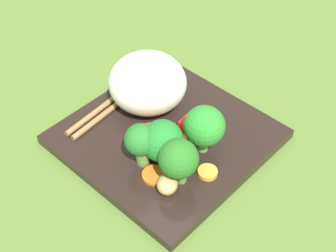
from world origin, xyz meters
TOP-DOWN VIEW (x-y plane):
  - ground_plane at (0.00, 0.00)cm, footprint 110.00×110.00cm
  - square_plate at (0.00, 0.00)cm, footprint 23.51×23.51cm
  - rice_mound at (5.45, -2.19)cm, footprint 14.04×13.98cm
  - broccoli_floret_0 at (-3.10, 3.80)cm, footprint 5.00×5.00cm
  - broccoli_floret_1 at (-6.49, 4.70)cm, footprint 4.60×4.60cm
  - broccoli_floret_2 at (-5.20, -1.10)cm, footprint 4.98×4.98cm
  - broccoli_floret_3 at (-1.40, 5.59)cm, footprint 3.84×3.84cm
  - carrot_slice_0 at (0.06, 0.46)cm, footprint 2.62×2.62cm
  - carrot_slice_1 at (-2.08, 0.43)cm, footprint 2.20×2.20cm
  - carrot_slice_2 at (-5.15, 2.36)cm, footprint 2.57×2.57cm
  - carrot_slice_3 at (-8.15, 1.41)cm, footprint 3.35×3.35cm
  - carrot_slice_4 at (-3.93, 6.02)cm, footprint 4.10×4.10cm
  - pepper_chunk_0 at (-1.03, 2.32)cm, footprint 3.67×3.68cm
  - pepper_chunk_1 at (-1.70, -2.33)cm, footprint 2.01×2.26cm
  - pepper_chunk_2 at (1.10, 2.59)cm, footprint 3.40×3.23cm
  - chicken_piece_1 at (-6.42, 6.43)cm, footprint 3.48×3.56cm
  - chopstick_pair at (8.97, -0.95)cm, footprint 3.70×20.15cm

SIDE VIEW (x-z plane):
  - ground_plane at x=0.00cm, z-range -2.00..0.00cm
  - square_plate at x=0.00cm, z-range 0.00..1.28cm
  - carrot_slice_4 at x=-3.93cm, z-range 1.28..1.72cm
  - carrot_slice_0 at x=0.06cm, z-range 1.28..1.82cm
  - carrot_slice_1 at x=-2.08cm, z-range 1.28..1.84cm
  - carrot_slice_3 at x=-8.15cm, z-range 1.28..1.84cm
  - carrot_slice_2 at x=-5.15cm, z-range 1.28..1.90cm
  - chopstick_pair at x=8.97cm, z-range 1.28..2.03cm
  - pepper_chunk_2 at x=1.10cm, z-range 1.28..2.76cm
  - pepper_chunk_0 at x=-1.03cm, z-range 1.28..3.06cm
  - pepper_chunk_1 at x=-1.70cm, z-range 1.28..3.07cm
  - chicken_piece_1 at x=-6.42cm, z-range 1.28..3.36cm
  - broccoli_floret_0 at x=-3.10cm, z-range 1.82..8.12cm
  - broccoli_floret_3 at x=-1.40cm, z-range 2.00..8.08cm
  - rice_mound at x=5.45cm, z-range 1.28..8.96cm
  - broccoli_floret_1 at x=-6.49cm, z-range 2.02..8.51cm
  - broccoli_floret_2 at x=-5.20cm, z-range 1.98..8.61cm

